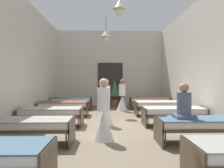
{
  "coord_description": "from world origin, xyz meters",
  "views": [
    {
      "loc": [
        -0.19,
        -6.62,
        1.44
      ],
      "look_at": [
        0.0,
        1.19,
        1.29
      ],
      "focal_mm": 34.14,
      "sensor_mm": 36.0,
      "label": 1
    }
  ],
  "objects": [
    {
      "name": "nurse_mid_aisle",
      "position": [
        -0.27,
        -1.58,
        0.53
      ],
      "size": [
        0.52,
        0.52,
        1.49
      ],
      "rotation": [
        0.0,
        0.0,
        1.5
      ],
      "color": "white",
      "rests_on": "ground"
    },
    {
      "name": "nurse_near_aisle",
      "position": [
        0.52,
        3.24,
        0.53
      ],
      "size": [
        0.52,
        0.52,
        1.49
      ],
      "rotation": [
        0.0,
        0.0,
        0.06
      ],
      "color": "white",
      "rests_on": "ground"
    },
    {
      "name": "bed_left_row_2",
      "position": [
        -1.9,
        0.0,
        0.44
      ],
      "size": [
        1.9,
        0.84,
        0.57
      ],
      "color": "#473828",
      "rests_on": "ground"
    },
    {
      "name": "bed_right_row_2",
      "position": [
        1.9,
        0.0,
        0.44
      ],
      "size": [
        1.9,
        0.84,
        0.57
      ],
      "color": "#473828",
      "rests_on": "ground"
    },
    {
      "name": "ground_plane",
      "position": [
        0.0,
        0.0,
        -0.05
      ],
      "size": [
        6.5,
        11.4,
        0.1
      ],
      "primitive_type": "cube",
      "color": "#7A6B56"
    },
    {
      "name": "bed_right_row_1",
      "position": [
        1.9,
        -1.88,
        0.44
      ],
      "size": [
        1.9,
        0.84,
        0.57
      ],
      "color": "#473828",
      "rests_on": "ground"
    },
    {
      "name": "bed_right_row_3",
      "position": [
        1.9,
        1.88,
        0.44
      ],
      "size": [
        1.9,
        0.84,
        0.57
      ],
      "color": "#473828",
      "rests_on": "ground"
    },
    {
      "name": "bed_right_row_4",
      "position": [
        1.9,
        3.76,
        0.44
      ],
      "size": [
        1.9,
        0.84,
        0.57
      ],
      "color": "#473828",
      "rests_on": "ground"
    },
    {
      "name": "patient_seated_primary",
      "position": [
        1.55,
        -1.88,
        0.87
      ],
      "size": [
        0.44,
        0.44,
        0.8
      ],
      "color": "#515B70",
      "rests_on": "bed_right_row_1"
    },
    {
      "name": "bed_left_row_4",
      "position": [
        -1.9,
        3.76,
        0.44
      ],
      "size": [
        1.9,
        0.84,
        0.57
      ],
      "color": "#473828",
      "rests_on": "ground"
    },
    {
      "name": "bed_left_row_3",
      "position": [
        -1.9,
        1.88,
        0.44
      ],
      "size": [
        1.9,
        0.84,
        0.57
      ],
      "color": "#473828",
      "rests_on": "ground"
    },
    {
      "name": "potted_plant",
      "position": [
        0.22,
        4.43,
        0.85
      ],
      "size": [
        0.47,
        0.47,
        1.47
      ],
      "color": "brown",
      "rests_on": "ground"
    },
    {
      "name": "room_shell",
      "position": [
        -0.0,
        1.27,
        2.11
      ],
      "size": [
        6.3,
        11.0,
        4.21
      ],
      "color": "beige",
      "rests_on": "ground"
    },
    {
      "name": "nurse_far_aisle",
      "position": [
        -0.24,
        0.16,
        0.53
      ],
      "size": [
        0.52,
        0.52,
        1.49
      ],
      "rotation": [
        0.0,
        0.0,
        6.18
      ],
      "color": "white",
      "rests_on": "ground"
    },
    {
      "name": "bed_left_row_1",
      "position": [
        -1.9,
        -1.88,
        0.44
      ],
      "size": [
        1.9,
        0.84,
        0.57
      ],
      "color": "#473828",
      "rests_on": "ground"
    }
  ]
}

